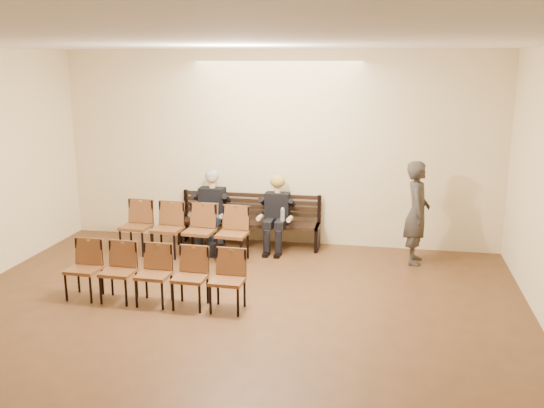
{
  "coord_description": "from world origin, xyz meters",
  "views": [
    {
      "loc": [
        1.99,
        -5.72,
        3.32
      ],
      "look_at": [
        0.09,
        4.05,
        0.95
      ],
      "focal_mm": 40.0,
      "sensor_mm": 36.0,
      "label": 1
    }
  ],
  "objects_px": {
    "chair_row_front": "(183,231)",
    "water_bottle": "(283,222)",
    "passerby": "(417,205)",
    "bench": "(249,233)",
    "seated_woman": "(276,215)",
    "seated_man": "(211,209)",
    "bag": "(215,249)",
    "chair_row_back": "(153,275)",
    "laptop": "(207,218)"
  },
  "relations": [
    {
      "from": "bench",
      "to": "seated_woman",
      "type": "bearing_deg",
      "value": -12.64
    },
    {
      "from": "seated_man",
      "to": "bag",
      "type": "relative_size",
      "value": 4.07
    },
    {
      "from": "bench",
      "to": "chair_row_front",
      "type": "height_order",
      "value": "chair_row_front"
    },
    {
      "from": "seated_man",
      "to": "laptop",
      "type": "xyz_separation_m",
      "value": [
        0.0,
        -0.24,
        -0.12
      ]
    },
    {
      "from": "laptop",
      "to": "chair_row_back",
      "type": "height_order",
      "value": "chair_row_back"
    },
    {
      "from": "bag",
      "to": "chair_row_back",
      "type": "bearing_deg",
      "value": -95.97
    },
    {
      "from": "seated_man",
      "to": "seated_woman",
      "type": "distance_m",
      "value": 1.21
    },
    {
      "from": "chair_row_front",
      "to": "bag",
      "type": "bearing_deg",
      "value": 19.64
    },
    {
      "from": "seated_woman",
      "to": "chair_row_back",
      "type": "bearing_deg",
      "value": -113.23
    },
    {
      "from": "bench",
      "to": "bag",
      "type": "relative_size",
      "value": 7.66
    },
    {
      "from": "laptop",
      "to": "bag",
      "type": "relative_size",
      "value": 0.96
    },
    {
      "from": "water_bottle",
      "to": "chair_row_back",
      "type": "distance_m",
      "value": 2.94
    },
    {
      "from": "chair_row_back",
      "to": "passerby",
      "type": "bearing_deg",
      "value": 36.17
    },
    {
      "from": "seated_woman",
      "to": "laptop",
      "type": "xyz_separation_m",
      "value": [
        -1.21,
        -0.24,
        -0.05
      ]
    },
    {
      "from": "water_bottle",
      "to": "chair_row_front",
      "type": "height_order",
      "value": "chair_row_front"
    },
    {
      "from": "passerby",
      "to": "chair_row_front",
      "type": "bearing_deg",
      "value": 98.61
    },
    {
      "from": "bench",
      "to": "bag",
      "type": "bearing_deg",
      "value": -121.49
    },
    {
      "from": "water_bottle",
      "to": "bench",
      "type": "bearing_deg",
      "value": 154.83
    },
    {
      "from": "chair_row_back",
      "to": "laptop",
      "type": "bearing_deg",
      "value": 91.38
    },
    {
      "from": "bag",
      "to": "chair_row_back",
      "type": "height_order",
      "value": "chair_row_back"
    },
    {
      "from": "chair_row_front",
      "to": "chair_row_back",
      "type": "bearing_deg",
      "value": -78.08
    },
    {
      "from": "water_bottle",
      "to": "laptop",
      "type": "bearing_deg",
      "value": -178.38
    },
    {
      "from": "water_bottle",
      "to": "chair_row_back",
      "type": "xyz_separation_m",
      "value": [
        -1.35,
        -2.6,
        -0.15
      ]
    },
    {
      "from": "seated_woman",
      "to": "chair_row_back",
      "type": "height_order",
      "value": "seated_woman"
    },
    {
      "from": "passerby",
      "to": "bench",
      "type": "bearing_deg",
      "value": 84.17
    },
    {
      "from": "bag",
      "to": "passerby",
      "type": "height_order",
      "value": "passerby"
    },
    {
      "from": "passerby",
      "to": "chair_row_back",
      "type": "bearing_deg",
      "value": 126.78
    },
    {
      "from": "laptop",
      "to": "bag",
      "type": "distance_m",
      "value": 0.62
    },
    {
      "from": "chair_row_front",
      "to": "water_bottle",
      "type": "bearing_deg",
      "value": 22.22
    },
    {
      "from": "chair_row_front",
      "to": "seated_man",
      "type": "bearing_deg",
      "value": 73.16
    },
    {
      "from": "passerby",
      "to": "chair_row_back",
      "type": "distance_m",
      "value": 4.45
    },
    {
      "from": "seated_woman",
      "to": "chair_row_front",
      "type": "distance_m",
      "value": 1.67
    },
    {
      "from": "bag",
      "to": "seated_man",
      "type": "bearing_deg",
      "value": 111.72
    },
    {
      "from": "passerby",
      "to": "chair_row_back",
      "type": "height_order",
      "value": "passerby"
    },
    {
      "from": "bench",
      "to": "laptop",
      "type": "height_order",
      "value": "laptop"
    },
    {
      "from": "water_bottle",
      "to": "bag",
      "type": "xyz_separation_m",
      "value": [
        -1.12,
        -0.39,
        -0.45
      ]
    },
    {
      "from": "water_bottle",
      "to": "passerby",
      "type": "relative_size",
      "value": 0.12
    },
    {
      "from": "bench",
      "to": "chair_row_front",
      "type": "relative_size",
      "value": 1.15
    },
    {
      "from": "bag",
      "to": "chair_row_front",
      "type": "distance_m",
      "value": 0.64
    },
    {
      "from": "seated_woman",
      "to": "water_bottle",
      "type": "bearing_deg",
      "value": -53.75
    },
    {
      "from": "seated_man",
      "to": "seated_woman",
      "type": "xyz_separation_m",
      "value": [
        1.21,
        0.0,
        -0.07
      ]
    },
    {
      "from": "bench",
      "to": "seated_man",
      "type": "xyz_separation_m",
      "value": [
        -0.67,
        -0.12,
        0.47
      ]
    },
    {
      "from": "bench",
      "to": "seated_man",
      "type": "relative_size",
      "value": 1.88
    },
    {
      "from": "seated_man",
      "to": "chair_row_front",
      "type": "distance_m",
      "value": 0.82
    },
    {
      "from": "water_bottle",
      "to": "passerby",
      "type": "height_order",
      "value": "passerby"
    },
    {
      "from": "bench",
      "to": "laptop",
      "type": "distance_m",
      "value": 0.84
    },
    {
      "from": "bench",
      "to": "seated_man",
      "type": "bearing_deg",
      "value": -169.91
    },
    {
      "from": "seated_woman",
      "to": "bag",
      "type": "bearing_deg",
      "value": -148.56
    },
    {
      "from": "passerby",
      "to": "chair_row_front",
      "type": "height_order",
      "value": "passerby"
    },
    {
      "from": "chair_row_back",
      "to": "bag",
      "type": "bearing_deg",
      "value": 85.34
    }
  ]
}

